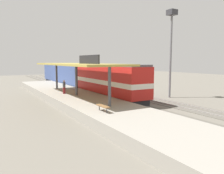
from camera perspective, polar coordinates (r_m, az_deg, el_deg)
ground_plane at (r=30.45m, az=2.70°, el=-2.82°), size 120.00×120.00×0.00m
track_near at (r=29.42m, az=-0.57°, el=-3.08°), size 3.20×110.00×0.16m
track_far at (r=31.92m, az=6.62°, el=-2.36°), size 3.20×110.00×0.16m
platform at (r=27.39m, az=-8.97°, el=-3.00°), size 6.00×44.00×0.90m
station_canopy at (r=26.92m, az=-9.05°, el=5.57°), size 5.20×18.00×4.70m
platform_bench at (r=18.26m, az=-2.31°, el=-4.91°), size 0.44×1.70×0.50m
locomotive at (r=29.34m, az=-0.83°, el=1.58°), size 2.93×14.43×4.44m
passenger_carriage_single at (r=45.83m, az=-12.01°, el=3.13°), size 2.90×20.00×4.24m
light_mast at (r=31.64m, az=14.82°, el=12.59°), size 1.10×1.10×11.70m
person_waiting at (r=28.68m, az=-12.07°, el=0.20°), size 0.34×0.34×1.71m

